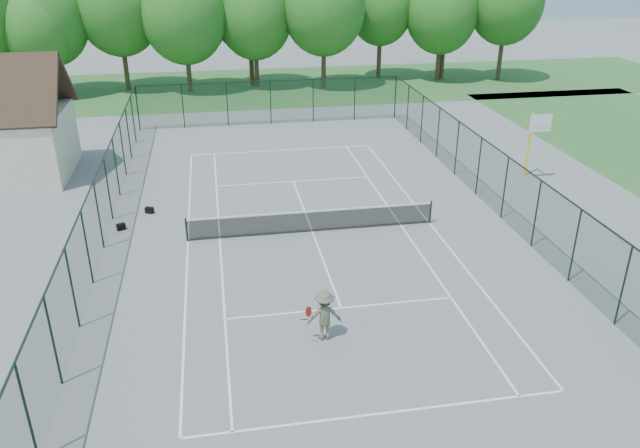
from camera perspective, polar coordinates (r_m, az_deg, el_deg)
The scene contains 10 objects.
ground at distance 27.94m, azimuth -0.71°, elevation -0.72°, with size 140.00×140.00×0.00m, color gray.
grass_far at distance 56.33m, azimuth -5.75°, elevation 12.39°, with size 80.00×16.00×0.01m, color #376E32.
court_lines at distance 27.94m, azimuth -0.71°, elevation -0.71°, with size 11.05×23.85×0.01m.
tennis_net at distance 27.70m, azimuth -0.71°, elevation 0.35°, with size 11.08×0.08×1.10m.
fence_enclosure at distance 27.31m, azimuth -0.72°, elevation 2.23°, with size 18.05×36.05×3.02m.
tree_line_far at distance 55.36m, azimuth -6.02°, elevation 18.44°, with size 39.40×6.40×9.70m.
basketball_goal at distance 35.29m, azimuth 19.09°, elevation 7.89°, with size 1.20×1.43×3.65m.
sports_bag_a at distance 29.47m, azimuth -17.73°, elevation -0.24°, with size 0.37×0.22×0.30m, color black.
sports_bag_b at distance 30.88m, azimuth -15.33°, elevation 1.23°, with size 0.38×0.23×0.29m, color black.
tennis_player at distance 20.41m, azimuth 0.40°, elevation -8.36°, with size 1.96×0.94×1.77m.
Camera 1 is at (-4.00, -24.88, 12.07)m, focal length 35.00 mm.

